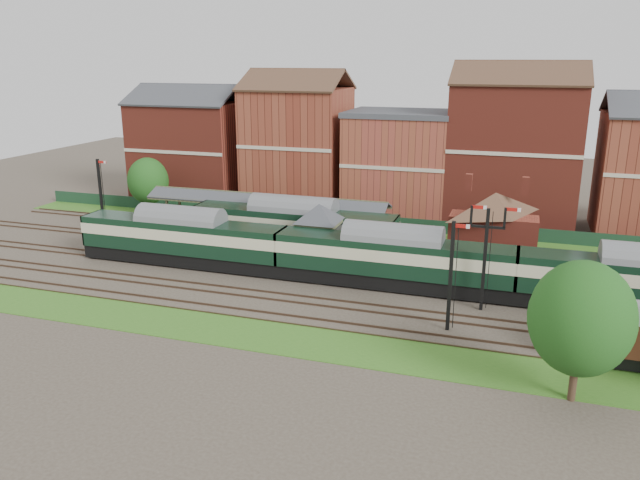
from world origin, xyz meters
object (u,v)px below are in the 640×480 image
(semaphore_bracket, at_px, (486,252))
(dmu_train, at_px, (392,258))
(signal_box, at_px, (319,234))
(goods_van_a, at_px, (632,338))
(platform_railcar, at_px, (294,226))

(semaphore_bracket, distance_m, dmu_train, 8.20)
(signal_box, bearing_deg, dmu_train, -23.48)
(dmu_train, relative_size, goods_van_a, 10.64)
(semaphore_bracket, height_order, dmu_train, semaphore_bracket)
(platform_railcar, relative_size, goods_van_a, 3.67)
(signal_box, bearing_deg, goods_van_a, -26.58)
(signal_box, relative_size, dmu_train, 0.10)
(dmu_train, bearing_deg, semaphore_bracket, -18.31)
(signal_box, xyz_separation_m, dmu_train, (7.48, -3.25, -0.54))
(semaphore_bracket, height_order, goods_van_a, semaphore_bracket)
(semaphore_bracket, bearing_deg, platform_railcar, 154.35)
(dmu_train, xyz_separation_m, goods_van_a, (17.00, -9.00, -0.71))
(signal_box, xyz_separation_m, platform_railcar, (-3.70, 3.25, -0.45))
(signal_box, relative_size, semaphore_bracket, 0.73)
(signal_box, height_order, semaphore_bracket, semaphore_bracket)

